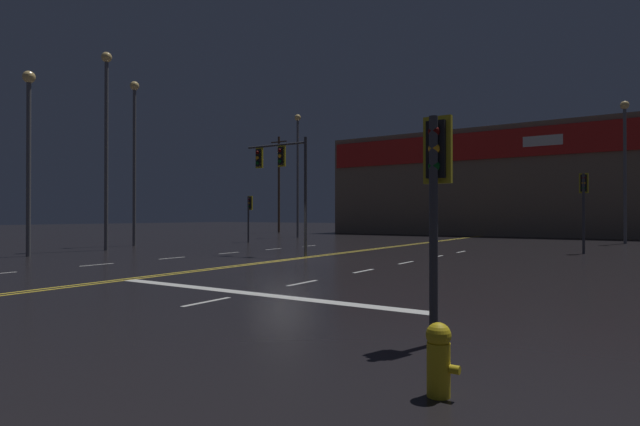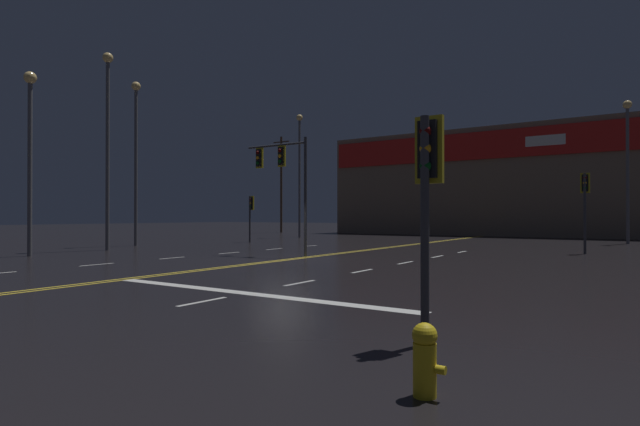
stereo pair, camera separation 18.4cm
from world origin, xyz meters
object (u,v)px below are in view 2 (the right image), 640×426
(streetlight_median_approach, at_px, (136,142))
(streetlight_far_left, at_px, (628,152))
(streetlight_far_median, at_px, (108,126))
(fire_hydrant, at_px, (425,358))
(traffic_signal_median, at_px, (281,168))
(traffic_signal_corner_southeast, at_px, (428,176))
(traffic_signal_corner_northeast, at_px, (585,194))
(streetlight_far_right, at_px, (300,160))
(traffic_signal_corner_northwest, at_px, (251,208))
(streetlight_near_left, at_px, (30,137))

(streetlight_median_approach, height_order, streetlight_far_left, streetlight_median_approach)
(streetlight_far_median, distance_m, fire_hydrant, 26.16)
(streetlight_far_left, bearing_deg, streetlight_median_approach, -142.75)
(traffic_signal_median, distance_m, traffic_signal_corner_southeast, 16.67)
(traffic_signal_corner_northeast, relative_size, streetlight_far_right, 0.37)
(traffic_signal_median, distance_m, traffic_signal_corner_northeast, 14.98)
(streetlight_far_right, distance_m, streetlight_far_median, 19.13)
(traffic_signal_median, relative_size, traffic_signal_corner_northwest, 1.67)
(streetlight_near_left, height_order, streetlight_median_approach, streetlight_median_approach)
(traffic_signal_corner_northeast, bearing_deg, streetlight_near_left, -143.38)
(streetlight_far_left, distance_m, streetlight_far_right, 24.64)
(streetlight_near_left, bearing_deg, streetlight_far_right, 93.83)
(fire_hydrant, bearing_deg, streetlight_far_median, 153.28)
(traffic_signal_corner_southeast, relative_size, streetlight_far_right, 0.31)
(streetlight_far_median, bearing_deg, traffic_signal_median, 13.00)
(traffic_signal_corner_southeast, distance_m, streetlight_near_left, 21.97)
(traffic_signal_corner_northwest, bearing_deg, fire_hydrant, -45.41)
(traffic_signal_corner_northeast, distance_m, streetlight_far_right, 24.43)
(traffic_signal_corner_northeast, xyz_separation_m, streetlight_near_left, (-21.29, -15.82, 2.61))
(traffic_signal_corner_northwest, relative_size, streetlight_near_left, 0.38)
(streetlight_near_left, bearing_deg, traffic_signal_corner_southeast, -13.06)
(streetlight_far_median, bearing_deg, streetlight_far_left, 44.42)
(traffic_signal_median, xyz_separation_m, traffic_signal_corner_southeast, (11.77, -11.69, -1.71))
(streetlight_far_left, bearing_deg, streetlight_far_median, -135.58)
(traffic_signal_corner_northeast, bearing_deg, streetlight_median_approach, -161.85)
(traffic_signal_corner_northwest, xyz_separation_m, streetlight_far_right, (-1.95, 8.61, 4.34))
(traffic_signal_median, distance_m, streetlight_near_left, 11.68)
(streetlight_far_right, bearing_deg, streetlight_far_median, -87.40)
(traffic_signal_median, bearing_deg, streetlight_median_approach, 174.88)
(fire_hydrant, bearing_deg, traffic_signal_corner_northeast, 91.69)
(traffic_signal_median, relative_size, streetlight_median_approach, 0.53)
(traffic_signal_corner_southeast, distance_m, fire_hydrant, 3.00)
(traffic_signal_corner_southeast, height_order, streetlight_median_approach, streetlight_median_approach)
(traffic_signal_corner_northwest, bearing_deg, streetlight_far_right, 102.74)
(streetlight_near_left, bearing_deg, fire_hydrant, -17.63)
(traffic_signal_median, xyz_separation_m, traffic_signal_corner_northeast, (11.87, 9.05, -1.22))
(traffic_signal_corner_southeast, distance_m, streetlight_far_right, 36.70)
(traffic_signal_corner_northwest, height_order, streetlight_median_approach, streetlight_median_approach)
(traffic_signal_corner_southeast, bearing_deg, streetlight_median_approach, 152.08)
(traffic_signal_corner_northeast, distance_m, streetlight_far_left, 12.11)
(traffic_signal_corner_northeast, bearing_deg, traffic_signal_median, -142.66)
(streetlight_far_median, bearing_deg, streetlight_far_right, 92.60)
(traffic_signal_corner_northeast, xyz_separation_m, streetlight_far_left, (1.46, 11.59, 3.20))
(traffic_signal_corner_northeast, relative_size, streetlight_far_median, 0.37)
(fire_hydrant, bearing_deg, traffic_signal_median, 132.37)
(traffic_signal_median, bearing_deg, fire_hydrant, -47.63)
(streetlight_far_right, relative_size, fire_hydrant, 14.20)
(streetlight_median_approach, bearing_deg, streetlight_far_left, 37.25)
(traffic_signal_corner_northeast, height_order, streetlight_far_right, streetlight_far_right)
(streetlight_median_approach, height_order, streetlight_far_right, streetlight_far_right)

